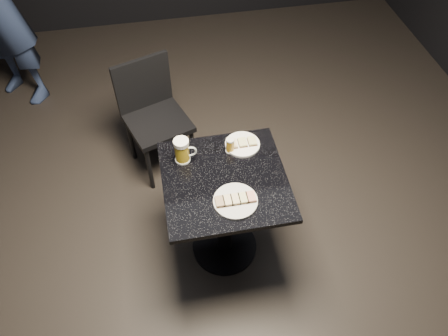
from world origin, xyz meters
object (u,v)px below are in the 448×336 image
Objects in this scene: table at (225,204)px; beer_tumbler at (230,145)px; plate_small at (242,144)px; beer_mug at (182,150)px; plate_large at (235,201)px; chair at (153,112)px.

beer_tumbler is (0.07, 0.20, 0.29)m from table.
plate_small is 0.28× the size of table.
table is 4.75× the size of beer_mug.
plate_large is 1.53× the size of beer_mug.
beer_tumbler reaches higher than table.
table is at bearing -123.06° from plate_small.
table is at bearing 99.15° from plate_large.
plate_large and plate_small have the same top height.
beer_tumbler reaches higher than plate_small.
beer_tumbler is at bearing 83.22° from plate_large.
chair is at bearing 101.53° from beer_mug.
plate_small is at bearing 21.08° from beer_tumbler.
beer_mug is 1.61× the size of beer_tumbler.
chair reaches higher than beer_tumbler.
table is 0.43m from beer_mug.
beer_mug is 0.81m from chair.
table is 0.98m from chair.
plate_small is at bearing 56.94° from table.
beer_mug is (-0.24, 0.35, 0.07)m from plate_large.
beer_mug is at bearing -176.27° from beer_tumbler.
plate_small is 0.10m from beer_tumbler.
beer_mug reaches higher than plate_small.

